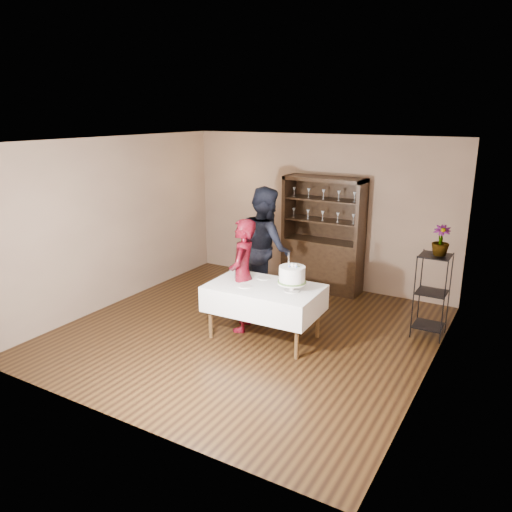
% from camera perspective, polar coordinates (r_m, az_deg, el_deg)
% --- Properties ---
extents(floor, '(5.00, 5.00, 0.00)m').
position_cam_1_polar(floor, '(7.30, -1.00, -8.66)').
color(floor, black).
rests_on(floor, ground).
extents(ceiling, '(5.00, 5.00, 0.00)m').
position_cam_1_polar(ceiling, '(6.63, -1.12, 13.01)').
color(ceiling, silver).
rests_on(ceiling, back_wall).
extents(back_wall, '(5.00, 0.02, 2.70)m').
position_cam_1_polar(back_wall, '(9.02, 7.22, 5.10)').
color(back_wall, brown).
rests_on(back_wall, floor).
extents(wall_left, '(0.02, 5.00, 2.70)m').
position_cam_1_polar(wall_left, '(8.38, -15.88, 3.75)').
color(wall_left, brown).
rests_on(wall_left, floor).
extents(wall_right, '(0.02, 5.00, 2.70)m').
position_cam_1_polar(wall_right, '(5.99, 19.87, -1.47)').
color(wall_right, brown).
rests_on(wall_right, floor).
extents(china_hutch, '(1.40, 0.48, 2.00)m').
position_cam_1_polar(china_hutch, '(8.88, 7.62, 0.35)').
color(china_hutch, black).
rests_on(china_hutch, floor).
extents(plant_etagere, '(0.42, 0.42, 1.20)m').
position_cam_1_polar(plant_etagere, '(7.37, 19.45, -3.92)').
color(plant_etagere, black).
rests_on(plant_etagere, floor).
extents(cake_table, '(1.57, 0.99, 0.77)m').
position_cam_1_polar(cake_table, '(6.91, 0.95, -4.86)').
color(cake_table, silver).
rests_on(cake_table, floor).
extents(woman, '(0.55, 0.69, 1.64)m').
position_cam_1_polar(woman, '(7.12, -1.56, -2.21)').
color(woman, '#3C050A').
rests_on(woman, floor).
extents(man, '(1.20, 1.19, 1.96)m').
position_cam_1_polar(man, '(7.96, 1.11, 0.99)').
color(man, black).
rests_on(man, floor).
extents(cake, '(0.39, 0.39, 0.54)m').
position_cam_1_polar(cake, '(6.60, 4.14, -2.26)').
color(cake, white).
rests_on(cake, cake_table).
extents(plate_near, '(0.23, 0.23, 0.01)m').
position_cam_1_polar(plate_near, '(6.81, -1.27, -3.48)').
color(plate_near, white).
rests_on(plate_near, cake_table).
extents(plate_far, '(0.23, 0.23, 0.01)m').
position_cam_1_polar(plate_far, '(7.14, 0.87, -2.52)').
color(plate_far, white).
rests_on(plate_far, cake_table).
extents(potted_plant, '(0.26, 0.26, 0.41)m').
position_cam_1_polar(potted_plant, '(7.18, 20.36, 1.68)').
color(potted_plant, '#4C7035').
rests_on(potted_plant, plant_etagere).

